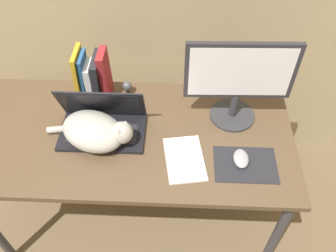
{
  "coord_description": "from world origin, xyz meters",
  "views": [
    {
      "loc": [
        0.21,
        -0.7,
        2.01
      ],
      "look_at": [
        0.17,
        0.32,
        0.86
      ],
      "focal_mm": 38.0,
      "sensor_mm": 36.0,
      "label": 1
    }
  ],
  "objects_px": {
    "notepad": "(185,159)",
    "laptop": "(102,124)",
    "external_monitor": "(239,80)",
    "book_row": "(93,76)",
    "cat": "(96,131)",
    "computer_mouse": "(241,159)",
    "webcam": "(127,86)"
  },
  "relations": [
    {
      "from": "cat",
      "to": "notepad",
      "type": "bearing_deg",
      "value": -12.31
    },
    {
      "from": "laptop",
      "to": "notepad",
      "type": "distance_m",
      "value": 0.41
    },
    {
      "from": "webcam",
      "to": "laptop",
      "type": "bearing_deg",
      "value": -107.72
    },
    {
      "from": "webcam",
      "to": "notepad",
      "type": "bearing_deg",
      "value": -54.31
    },
    {
      "from": "external_monitor",
      "to": "computer_mouse",
      "type": "height_order",
      "value": "external_monitor"
    },
    {
      "from": "laptop",
      "to": "webcam",
      "type": "distance_m",
      "value": 0.27
    },
    {
      "from": "computer_mouse",
      "to": "webcam",
      "type": "height_order",
      "value": "webcam"
    },
    {
      "from": "cat",
      "to": "webcam",
      "type": "relative_size",
      "value": 5.62
    },
    {
      "from": "notepad",
      "to": "webcam",
      "type": "bearing_deg",
      "value": 125.69
    },
    {
      "from": "notepad",
      "to": "webcam",
      "type": "height_order",
      "value": "webcam"
    },
    {
      "from": "book_row",
      "to": "webcam",
      "type": "bearing_deg",
      "value": 3.1
    },
    {
      "from": "laptop",
      "to": "external_monitor",
      "type": "bearing_deg",
      "value": 10.98
    },
    {
      "from": "external_monitor",
      "to": "webcam",
      "type": "relative_size",
      "value": 6.54
    },
    {
      "from": "external_monitor",
      "to": "book_row",
      "type": "relative_size",
      "value": 1.86
    },
    {
      "from": "laptop",
      "to": "external_monitor",
      "type": "xyz_separation_m",
      "value": [
        0.6,
        0.12,
        0.19
      ]
    },
    {
      "from": "notepad",
      "to": "webcam",
      "type": "distance_m",
      "value": 0.51
    },
    {
      "from": "notepad",
      "to": "cat",
      "type": "bearing_deg",
      "value": 167.69
    },
    {
      "from": "notepad",
      "to": "laptop",
      "type": "bearing_deg",
      "value": 157.92
    },
    {
      "from": "external_monitor",
      "to": "webcam",
      "type": "bearing_deg",
      "value": 164.86
    },
    {
      "from": "cat",
      "to": "external_monitor",
      "type": "height_order",
      "value": "external_monitor"
    },
    {
      "from": "cat",
      "to": "book_row",
      "type": "height_order",
      "value": "book_row"
    },
    {
      "from": "laptop",
      "to": "webcam",
      "type": "height_order",
      "value": "laptop"
    },
    {
      "from": "computer_mouse",
      "to": "notepad",
      "type": "xyz_separation_m",
      "value": [
        -0.24,
        -0.0,
        -0.02
      ]
    },
    {
      "from": "laptop",
      "to": "external_monitor",
      "type": "height_order",
      "value": "external_monitor"
    },
    {
      "from": "notepad",
      "to": "external_monitor",
      "type": "bearing_deg",
      "value": 50.18
    },
    {
      "from": "external_monitor",
      "to": "notepad",
      "type": "height_order",
      "value": "external_monitor"
    },
    {
      "from": "laptop",
      "to": "webcam",
      "type": "bearing_deg",
      "value": 72.28
    },
    {
      "from": "external_monitor",
      "to": "notepad",
      "type": "distance_m",
      "value": 0.42
    },
    {
      "from": "book_row",
      "to": "external_monitor",
      "type": "bearing_deg",
      "value": -11.0
    },
    {
      "from": "cat",
      "to": "notepad",
      "type": "relative_size",
      "value": 1.53
    },
    {
      "from": "external_monitor",
      "to": "notepad",
      "type": "xyz_separation_m",
      "value": [
        -0.23,
        -0.27,
        -0.23
      ]
    },
    {
      "from": "laptop",
      "to": "cat",
      "type": "xyz_separation_m",
      "value": [
        -0.01,
        -0.07,
        0.03
      ]
    }
  ]
}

